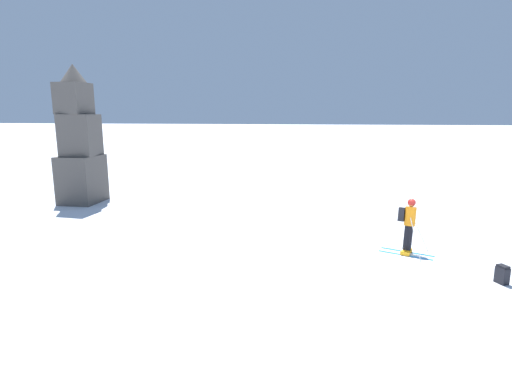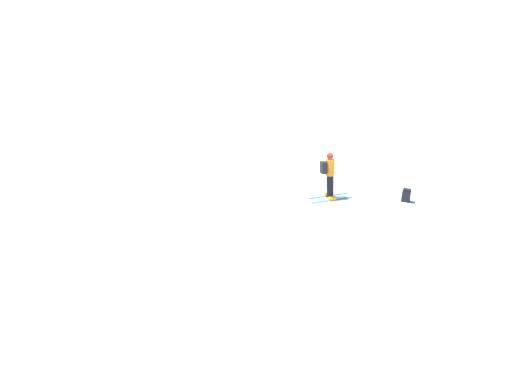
{
  "view_description": "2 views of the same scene",
  "coord_description": "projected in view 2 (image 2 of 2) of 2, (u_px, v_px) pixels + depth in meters",
  "views": [
    {
      "loc": [
        -11.69,
        2.87,
        4.41
      ],
      "look_at": [
        1.87,
        4.99,
        1.69
      ],
      "focal_mm": 28.0,
      "sensor_mm": 36.0,
      "label": 1
    },
    {
      "loc": [
        -10.1,
        12.79,
        8.86
      ],
      "look_at": [
        1.99,
        2.83,
        0.8
      ],
      "focal_mm": 35.0,
      "sensor_mm": 36.0,
      "label": 2
    }
  ],
  "objects": [
    {
      "name": "spare_backpack",
      "position": [
        406.0,
        195.0,
        18.57
      ],
      "size": [
        0.37,
        0.33,
        0.5
      ],
      "rotation": [
        0.0,
        0.0,
        0.46
      ],
      "color": "black",
      "rests_on": "ground"
    },
    {
      "name": "ground_plane",
      "position": [
        350.0,
        208.0,
        18.21
      ],
      "size": [
        300.0,
        300.0,
        0.0
      ],
      "primitive_type": "plane",
      "color": "white"
    },
    {
      "name": "skier",
      "position": [
        329.0,
        173.0,
        18.58
      ],
      "size": [
        1.33,
        1.69,
        1.78
      ],
      "rotation": [
        0.0,
        0.0,
        -0.39
      ],
      "color": "#1E7AC6",
      "rests_on": "ground"
    }
  ]
}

